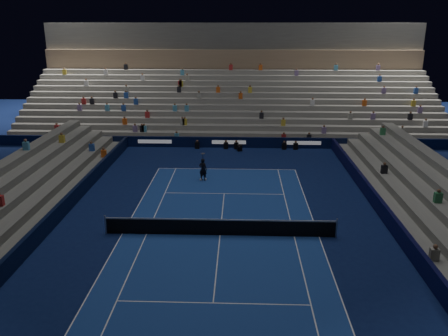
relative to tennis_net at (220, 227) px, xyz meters
The scene contains 9 objects.
ground 0.50m from the tennis_net, ahead, with size 90.00×90.00×0.00m, color #0B1744.
court_surface 0.50m from the tennis_net, ahead, with size 10.97×23.77×0.01m, color navy.
sponsor_barrier_far 18.50m from the tennis_net, 90.00° to the left, with size 44.00×0.25×1.00m, color black.
sponsor_barrier_east 9.70m from the tennis_net, ahead, with size 0.25×37.00×1.00m, color #080932.
sponsor_barrier_west 9.70m from the tennis_net, behind, with size 0.25×37.00×1.00m, color black.
grandstand_main 28.05m from the tennis_net, 90.00° to the left, with size 44.00×15.20×11.20m.
tennis_net is the anchor object (origin of this frame).
tennis_player 9.33m from the tennis_net, 100.39° to the left, with size 0.62×0.41×1.70m, color black.
broadcast_camera 17.40m from the tennis_net, 86.69° to the left, with size 0.53×0.92×0.56m.
Camera 1 is at (1.07, -22.84, 11.34)m, focal length 36.40 mm.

